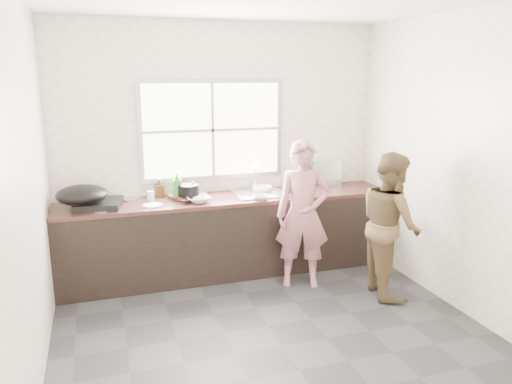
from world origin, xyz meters
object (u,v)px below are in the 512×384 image
object	(u,v)px
person_side	(390,224)
plate_food	(153,205)
bowl_held	(261,196)
burner	(99,204)
woman	(303,219)
cutting_board	(188,195)
bottle_brown_tall	(160,188)
pot_lid_right	(129,198)
bowl_crabs	(262,190)
pot_lid_left	(102,209)
bowl_mince	(199,199)
black_pot	(188,192)
dish_rack	(319,172)
bottle_green	(177,186)
bottle_brown_short	(193,190)
wok	(82,195)
glass_jar	(151,196)

from	to	relation	value
person_side	plate_food	xyz separation A→B (m)	(-2.20, 0.85, 0.15)
bowl_held	burner	xyz separation A→B (m)	(-1.63, 0.20, 0.00)
woman	cutting_board	bearing A→B (deg)	167.29
bottle_brown_tall	pot_lid_right	world-z (taller)	bottle_brown_tall
woman	cutting_board	xyz separation A→B (m)	(-1.06, 0.66, 0.18)
person_side	plate_food	distance (m)	2.36
cutting_board	bowl_crabs	xyz separation A→B (m)	(0.84, -0.01, 0.01)
person_side	pot_lid_left	size ratio (longest dim) A/B	6.29
woman	bowl_held	size ratio (longest dim) A/B	7.20
bowl_mince	pot_lid_right	size ratio (longest dim) A/B	0.96
black_pot	burner	size ratio (longest dim) A/B	0.50
person_side	burner	distance (m)	2.89
plate_food	dish_rack	bearing A→B (deg)	10.57
bottle_brown_tall	dish_rack	xyz separation A→B (m)	(1.87, 0.00, 0.07)
bottle_green	pot_lid_right	bearing A→B (deg)	161.30
cutting_board	burner	bearing A→B (deg)	-172.36
bottle_brown_short	wok	distance (m)	1.13
bottle_green	person_side	bearing A→B (deg)	-28.86
cutting_board	bowl_mince	bearing A→B (deg)	-72.83
glass_jar	plate_food	bearing A→B (deg)	-91.29
wok	black_pot	bearing A→B (deg)	5.41
cutting_board	black_pot	xyz separation A→B (m)	(-0.01, -0.09, 0.06)
glass_jar	wok	distance (m)	0.70
bowl_held	bottle_green	size ratio (longest dim) A/B	0.66
bowl_mince	bottle_green	xyz separation A→B (m)	(-0.19, 0.19, 0.12)
bottle_green	pot_lid_right	size ratio (longest dim) A/B	1.22
bowl_held	bottle_green	xyz separation A→B (m)	(-0.83, 0.27, 0.12)
cutting_board	glass_jar	xyz separation A→B (m)	(-0.39, -0.02, 0.03)
bowl_crabs	wok	xyz separation A→B (m)	(-1.90, -0.18, 0.12)
woman	bowl_crabs	world-z (taller)	woman
woman	plate_food	size ratio (longest dim) A/B	7.20
dish_rack	bowl_held	bearing A→B (deg)	-150.97
bowl_crabs	pot_lid_left	world-z (taller)	bowl_crabs
bowl_mince	wok	distance (m)	1.14
glass_jar	pot_lid_right	world-z (taller)	glass_jar
burner	plate_food	bearing A→B (deg)	-14.16
cutting_board	bottle_green	size ratio (longest dim) A/B	1.43
woman	plate_food	distance (m)	1.52
cutting_board	bottle_green	distance (m)	0.18
bowl_mince	burner	distance (m)	0.99
burner	pot_lid_left	xyz separation A→B (m)	(0.03, -0.13, -0.03)
burner	woman	bearing A→B (deg)	-15.36
cutting_board	bowl_mince	xyz separation A→B (m)	(0.07, -0.24, 0.01)
bowl_held	plate_food	xyz separation A→B (m)	(-1.12, 0.07, -0.02)
bowl_held	dish_rack	size ratio (longest dim) A/B	0.46
plate_food	woman	bearing A→B (deg)	-15.78
bottle_green	pot_lid_right	distance (m)	0.53
bottle_green	burner	world-z (taller)	bottle_green
bowl_held	cutting_board	bearing A→B (deg)	156.00
plate_food	bowl_held	bearing A→B (deg)	-3.49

